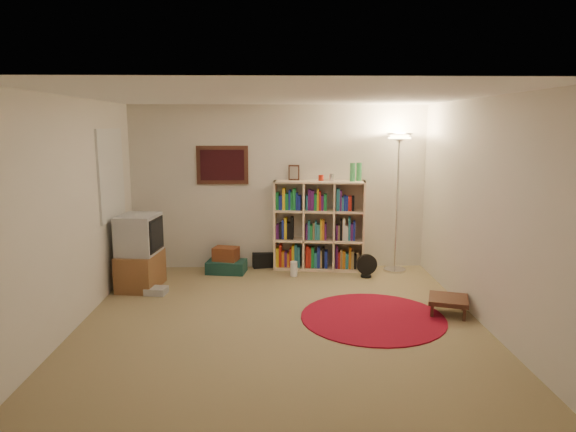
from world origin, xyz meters
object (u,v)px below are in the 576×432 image
at_px(bookshelf, 318,227).
at_px(tv_stand, 140,253).
at_px(side_table, 448,300).
at_px(suitcase, 227,267).
at_px(floor_fan, 367,266).
at_px(floor_lamp, 399,157).

bearing_deg(bookshelf, tv_stand, -153.06).
relative_size(bookshelf, tv_stand, 1.62).
height_order(tv_stand, side_table, tv_stand).
xyz_separation_m(bookshelf, suitcase, (-1.39, -0.19, -0.57)).
height_order(bookshelf, suitcase, bookshelf).
distance_m(bookshelf, floor_fan, 0.97).
height_order(floor_lamp, suitcase, floor_lamp).
bearing_deg(bookshelf, side_table, -48.08).
relative_size(tv_stand, side_table, 1.81).
bearing_deg(suitcase, tv_stand, -139.33).
distance_m(floor_lamp, floor_fan, 1.66).
distance_m(bookshelf, side_table, 2.47).
bearing_deg(floor_fan, side_table, -71.28).
bearing_deg(tv_stand, floor_lamp, 18.08).
bearing_deg(side_table, floor_lamp, 96.42).
bearing_deg(bookshelf, floor_lamp, -0.81).
relative_size(floor_lamp, floor_fan, 6.04).
xyz_separation_m(bookshelf, side_table, (1.37, -1.99, -0.49)).
relative_size(bookshelf, suitcase, 2.65).
xyz_separation_m(bookshelf, floor_lamp, (1.17, -0.17, 1.07)).
distance_m(bookshelf, tv_stand, 2.65).
height_order(suitcase, side_table, side_table).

